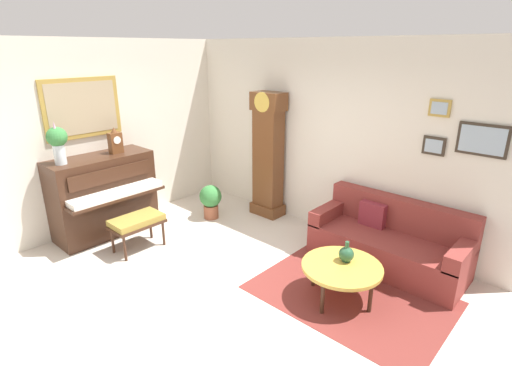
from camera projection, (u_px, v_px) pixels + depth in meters
ground_plane at (206, 293)px, 4.56m from camera, size 6.40×6.00×0.10m
wall_left at (86, 138)px, 5.73m from camera, size 0.13×4.90×2.80m
wall_back at (327, 138)px, 5.74m from camera, size 5.30×0.13×2.80m
area_rug at (350, 295)px, 4.44m from camera, size 2.10×1.50×0.01m
piano at (104, 195)px, 5.75m from camera, size 0.87×1.44×1.19m
piano_bench at (137, 222)px, 5.33m from camera, size 0.42×0.70×0.48m
grandfather_clock at (268, 159)px, 6.30m from camera, size 0.52×0.34×2.03m
couch at (389, 242)px, 4.99m from camera, size 1.90×0.80×0.84m
coffee_table at (342, 268)px, 4.26m from camera, size 0.88×0.88×0.42m
mantel_clock at (115, 141)px, 5.69m from camera, size 0.13×0.18×0.38m
flower_vase at (57, 141)px, 5.09m from camera, size 0.26×0.26×0.58m
green_jug at (346, 254)px, 4.31m from camera, size 0.17×0.17×0.24m
potted_plant at (211, 199)px, 6.35m from camera, size 0.36×0.36×0.56m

